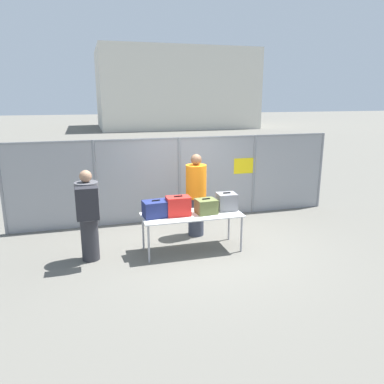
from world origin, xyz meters
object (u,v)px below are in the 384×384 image
(inspection_table, at_px, (192,217))
(suitcase_navy, at_px, (156,209))
(traveler_hooded, at_px, (88,213))
(suitcase_red, at_px, (178,206))
(security_worker_near, at_px, (196,194))
(suitcase_olive, at_px, (206,206))
(suitcase_grey, at_px, (227,202))
(utility_trailer, at_px, (175,182))

(inspection_table, relative_size, suitcase_navy, 3.75)
(suitcase_navy, bearing_deg, inspection_table, -4.01)
(suitcase_navy, xyz_separation_m, traveler_hooded, (-1.26, -0.00, 0.04))
(suitcase_red, height_order, security_worker_near, security_worker_near)
(inspection_table, height_order, suitcase_olive, suitcase_olive)
(inspection_table, distance_m, suitcase_olive, 0.35)
(inspection_table, xyz_separation_m, suitcase_olive, (0.29, -0.01, 0.20))
(suitcase_olive, xyz_separation_m, security_worker_near, (0.04, 0.82, 0.04))
(traveler_hooded, bearing_deg, suitcase_olive, -9.06)
(suitcase_olive, height_order, security_worker_near, security_worker_near)
(inspection_table, height_order, suitcase_grey, suitcase_grey)
(suitcase_grey, bearing_deg, suitcase_olive, -166.87)
(suitcase_grey, bearing_deg, inspection_table, -172.78)
(suitcase_navy, distance_m, utility_trailer, 4.69)
(suitcase_navy, distance_m, suitcase_olive, 0.99)
(suitcase_red, xyz_separation_m, suitcase_grey, (1.04, 0.09, -0.01))
(suitcase_olive, bearing_deg, utility_trailer, 84.33)
(suitcase_grey, relative_size, utility_trailer, 0.12)
(utility_trailer, bearing_deg, suitcase_olive, -95.67)
(suitcase_navy, bearing_deg, traveler_hooded, -179.83)
(inspection_table, relative_size, suitcase_grey, 4.96)
(suitcase_navy, bearing_deg, suitcase_red, -5.36)
(inspection_table, relative_size, traveler_hooded, 1.14)
(inspection_table, xyz_separation_m, suitcase_red, (-0.27, 0.01, 0.24))
(suitcase_red, height_order, traveler_hooded, traveler_hooded)
(utility_trailer, bearing_deg, suitcase_grey, -89.64)
(suitcase_grey, relative_size, traveler_hooded, 0.23)
(suitcase_navy, bearing_deg, utility_trailer, 72.07)
(security_worker_near, distance_m, utility_trailer, 3.74)
(suitcase_navy, height_order, traveler_hooded, traveler_hooded)
(inspection_table, xyz_separation_m, utility_trailer, (0.74, 4.49, -0.33))
(suitcase_navy, bearing_deg, suitcase_olive, -3.65)
(suitcase_red, relative_size, security_worker_near, 0.26)
(security_worker_near, bearing_deg, traveler_hooded, 28.39)
(inspection_table, distance_m, suitcase_red, 0.36)
(suitcase_red, distance_m, traveler_hooded, 1.69)
(suitcase_red, bearing_deg, suitcase_olive, -2.33)
(suitcase_olive, bearing_deg, security_worker_near, 87.31)
(inspection_table, distance_m, suitcase_grey, 0.80)
(traveler_hooded, bearing_deg, security_worker_near, 10.93)
(suitcase_grey, bearing_deg, security_worker_near, 121.42)
(utility_trailer, bearing_deg, security_worker_near, -96.34)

